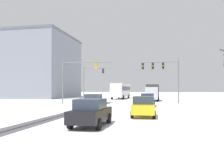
% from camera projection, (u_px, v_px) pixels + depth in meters
% --- Properties ---
extents(wheel_track_left_lane, '(0.90, 32.07, 0.01)m').
position_uv_depth(wheel_track_left_lane, '(73.00, 111.00, 22.84)').
color(wheel_track_left_lane, '#4C4C51').
rests_on(wheel_track_left_lane, ground).
extents(wheel_track_right_lane, '(0.77, 32.07, 0.01)m').
position_uv_depth(wheel_track_right_lane, '(80.00, 111.00, 22.70)').
color(wheel_track_right_lane, '#4C4C51').
rests_on(wheel_track_right_lane, ground).
extents(sidewalk_kerb_right, '(4.00, 32.07, 0.12)m').
position_uv_depth(sidewalk_kerb_right, '(212.00, 115.00, 19.01)').
color(sidewalk_kerb_right, white).
rests_on(sidewalk_kerb_right, ground).
extents(traffic_signal_far_left, '(5.51, 0.38, 6.50)m').
position_uv_depth(traffic_signal_far_left, '(91.00, 77.00, 43.87)').
color(traffic_signal_far_left, slate).
rests_on(traffic_signal_far_left, ground).
extents(traffic_signal_near_right, '(5.42, 0.50, 6.50)m').
position_uv_depth(traffic_signal_near_right, '(163.00, 71.00, 33.62)').
color(traffic_signal_near_right, slate).
rests_on(traffic_signal_near_right, ground).
extents(traffic_signal_near_left, '(7.26, 0.65, 6.50)m').
position_uv_depth(traffic_signal_near_left, '(76.00, 73.00, 34.12)').
color(traffic_signal_near_left, slate).
rests_on(traffic_signal_near_left, ground).
extents(car_blue_lead, '(1.91, 4.14, 1.62)m').
position_uv_depth(car_blue_lead, '(147.00, 100.00, 29.75)').
color(car_blue_lead, '#233899').
rests_on(car_blue_lead, ground).
extents(car_silver_second, '(1.97, 4.17, 1.62)m').
position_uv_depth(car_silver_second, '(94.00, 101.00, 26.34)').
color(car_silver_second, '#B7BABF').
rests_on(car_silver_second, ground).
extents(car_yellow_cab_third, '(1.95, 4.16, 1.62)m').
position_uv_depth(car_yellow_cab_third, '(143.00, 106.00, 18.54)').
color(car_yellow_cab_third, yellow).
rests_on(car_yellow_cab_third, ground).
extents(car_black_fourth, '(1.85, 4.11, 1.62)m').
position_uv_depth(car_black_fourth, '(91.00, 112.00, 13.85)').
color(car_black_fourth, black).
rests_on(car_black_fourth, ground).
extents(bus_oncoming, '(2.99, 11.09, 3.38)m').
position_uv_depth(bus_oncoming, '(121.00, 90.00, 52.38)').
color(bus_oncoming, silver).
rests_on(bus_oncoming, ground).
extents(box_truck_delivery, '(2.46, 7.46, 3.02)m').
position_uv_depth(box_truck_delivery, '(152.00, 92.00, 42.89)').
color(box_truck_delivery, '#B7BABF').
rests_on(box_truck_delivery, ground).
extents(office_building_far_left_block, '(28.52, 19.69, 15.81)m').
position_uv_depth(office_building_far_left_block, '(18.00, 67.00, 60.88)').
color(office_building_far_left_block, gray).
rests_on(office_building_far_left_block, ground).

